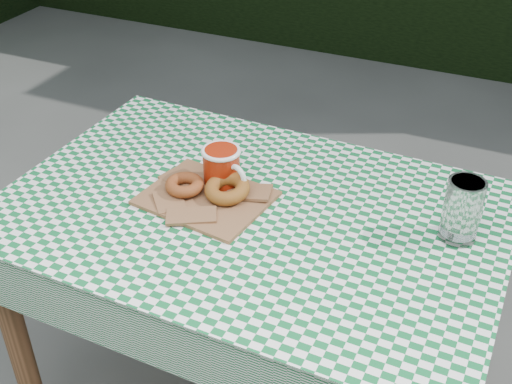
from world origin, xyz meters
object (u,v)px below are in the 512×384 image
at_px(paper_bag, 206,197).
at_px(coffee_mug, 222,167).
at_px(table, 251,325).
at_px(drinking_glass, 462,210).

xyz_separation_m(paper_bag, coffee_mug, (0.01, 0.07, 0.04)).
distance_m(table, paper_bag, 0.40).
relative_size(table, drinking_glass, 7.80).
bearing_deg(drinking_glass, coffee_mug, -177.83).
relative_size(paper_bag, drinking_glass, 1.95).
bearing_deg(coffee_mug, paper_bag, -71.86).
bearing_deg(paper_bag, table, 4.00).
height_order(table, paper_bag, paper_bag).
xyz_separation_m(coffee_mug, drinking_glass, (0.56, 0.02, 0.02)).
bearing_deg(coffee_mug, table, -9.00).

